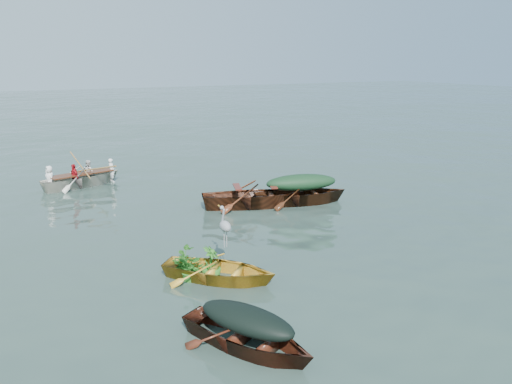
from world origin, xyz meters
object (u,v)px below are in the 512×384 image
at_px(green_tarp_boat, 301,204).
at_px(heron, 225,233).
at_px(open_wooden_boat, 255,207).
at_px(rowed_boat, 83,186).
at_px(yellow_dinghy, 219,280).
at_px(dark_covered_boat, 247,348).

xyz_separation_m(green_tarp_boat, heron, (-4.27, -3.61, 0.87)).
bearing_deg(open_wooden_boat, rowed_boat, 58.21).
xyz_separation_m(yellow_dinghy, dark_covered_boat, (-0.63, -2.57, 0.00)).
relative_size(yellow_dinghy, dark_covered_boat, 0.96).
height_order(dark_covered_boat, heron, heron).
relative_size(dark_covered_boat, green_tarp_boat, 0.76).
distance_m(green_tarp_boat, heron, 5.66).
distance_m(green_tarp_boat, rowed_boat, 8.10).
bearing_deg(heron, yellow_dinghy, -174.81).
xyz_separation_m(dark_covered_boat, rowed_boat, (-0.61, 12.21, 0.00)).
bearing_deg(yellow_dinghy, green_tarp_boat, -4.56).
bearing_deg(rowed_boat, dark_covered_boat, 166.89).
relative_size(dark_covered_boat, open_wooden_boat, 0.69).
relative_size(rowed_boat, heron, 4.44).
bearing_deg(open_wooden_boat, heron, 163.14).
distance_m(yellow_dinghy, dark_covered_boat, 2.65).
xyz_separation_m(dark_covered_boat, open_wooden_boat, (3.78, 6.99, 0.00)).
bearing_deg(heron, dark_covered_boat, -153.81).
height_order(dark_covered_boat, green_tarp_boat, green_tarp_boat).
distance_m(yellow_dinghy, green_tarp_boat, 6.13).
bearing_deg(green_tarp_boat, rowed_boat, 60.82).
height_order(yellow_dinghy, open_wooden_boat, open_wooden_boat).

